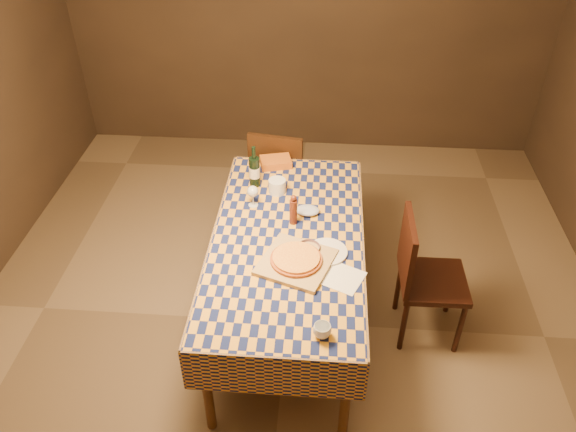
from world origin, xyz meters
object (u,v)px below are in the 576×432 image
at_px(wine_bottle, 255,171).
at_px(chair_right, 422,273).
at_px(bowl, 309,249).
at_px(chair_far, 279,174).
at_px(cutting_board, 296,262).
at_px(dining_table, 287,247).
at_px(pizza, 296,259).
at_px(white_plate, 327,252).

distance_m(wine_bottle, chair_right, 1.30).
relative_size(bowl, chair_far, 0.14).
height_order(cutting_board, chair_far, chair_far).
height_order(wine_bottle, chair_far, wine_bottle).
bearing_deg(dining_table, chair_far, 97.89).
distance_m(chair_far, chair_right, 1.46).
xyz_separation_m(pizza, chair_right, (0.79, 0.25, -0.29)).
height_order(cutting_board, pizza, pizza).
bearing_deg(dining_table, cutting_board, -73.51).
distance_m(dining_table, cutting_board, 0.26).
relative_size(dining_table, wine_bottle, 6.06).
height_order(bowl, wine_bottle, wine_bottle).
bearing_deg(pizza, chair_right, 17.33).
xyz_separation_m(pizza, wine_bottle, (-0.34, 0.79, 0.07)).
xyz_separation_m(white_plate, chair_far, (-0.39, 1.20, -0.25)).
relative_size(cutting_board, wine_bottle, 1.28).
distance_m(dining_table, chair_right, 0.87).
xyz_separation_m(dining_table, white_plate, (0.25, -0.12, 0.08)).
bearing_deg(chair_right, cutting_board, -162.67).
bearing_deg(pizza, white_plate, 31.96).
bearing_deg(cutting_board, wine_bottle, 113.14).
height_order(white_plate, chair_far, chair_far).
relative_size(cutting_board, chair_right, 0.42).
bearing_deg(white_plate, cutting_board, -148.04).
bearing_deg(bowl, chair_right, 10.44).
bearing_deg(chair_right, bowl, -169.56).
bearing_deg(wine_bottle, cutting_board, -66.86).
bearing_deg(pizza, chair_far, 99.45).
xyz_separation_m(pizza, bowl, (0.07, 0.11, -0.02)).
relative_size(wine_bottle, chair_right, 0.33).
relative_size(pizza, bowl, 2.58).
relative_size(dining_table, cutting_board, 4.75).
bearing_deg(white_plate, dining_table, 153.56).
distance_m(white_plate, chair_far, 1.29).
bearing_deg(white_plate, wine_bottle, 127.09).
relative_size(dining_table, chair_far, 1.98).
xyz_separation_m(wine_bottle, chair_far, (0.12, 0.52, -0.36)).
relative_size(pizza, wine_bottle, 1.12).
relative_size(cutting_board, pizza, 1.14).
bearing_deg(wine_bottle, pizza, -66.86).
relative_size(chair_far, chair_right, 1.00).
distance_m(dining_table, wine_bottle, 0.65).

